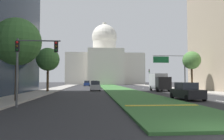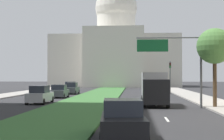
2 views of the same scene
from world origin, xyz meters
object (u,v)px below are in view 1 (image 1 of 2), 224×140
(capitol_building, at_px, (104,64))
(sedan_midblock, at_px, (95,86))
(box_truck_delivery, at_px, (159,82))
(sedan_lead_stopped, at_px, (187,92))
(overhead_guide_sign, at_px, (173,65))
(street_tree_left_mid, at_px, (48,60))
(sedan_distant, at_px, (95,85))
(sedan_very_far, at_px, (87,84))
(sedan_far_horizon, at_px, (94,84))
(street_tree_left_near, at_px, (17,42))
(traffic_light_far_right, at_px, (149,75))
(street_tree_right_mid, at_px, (192,61))
(traffic_light_near_left, at_px, (29,57))

(capitol_building, distance_m, sedan_midblock, 62.06)
(capitol_building, relative_size, box_truck_delivery, 5.32)
(sedan_lead_stopped, bearing_deg, sedan_midblock, 114.95)
(overhead_guide_sign, distance_m, street_tree_left_mid, 21.51)
(sedan_distant, relative_size, sedan_very_far, 0.90)
(sedan_lead_stopped, relative_size, box_truck_delivery, 0.68)
(overhead_guide_sign, relative_size, sedan_distant, 1.56)
(sedan_far_horizon, distance_m, box_truck_delivery, 24.15)
(sedan_lead_stopped, distance_m, sedan_far_horizon, 39.97)
(capitol_building, distance_m, overhead_guide_sign, 66.22)
(street_tree_left_near, bearing_deg, sedan_lead_stopped, 3.50)
(sedan_lead_stopped, xyz_separation_m, sedan_far_horizon, (-9.37, 38.85, 0.01))
(traffic_light_far_right, xyz_separation_m, street_tree_right_mid, (1.34, -24.85, 2.14))
(box_truck_delivery, bearing_deg, sedan_distant, 135.31)
(sedan_distant, distance_m, sedan_very_far, 21.37)
(traffic_light_far_right, bearing_deg, traffic_light_near_left, -114.59)
(traffic_light_near_left, xyz_separation_m, box_truck_delivery, (16.98, 22.95, -2.12))
(traffic_light_near_left, bearing_deg, street_tree_left_near, 118.53)
(street_tree_left_near, distance_m, sedan_far_horizon, 40.84)
(traffic_light_near_left, height_order, sedan_midblock, traffic_light_near_left)
(traffic_light_near_left, distance_m, sedan_far_horizon, 44.39)
(street_tree_left_near, height_order, street_tree_left_mid, street_tree_left_near)
(traffic_light_near_left, distance_m, sedan_distant, 35.09)
(street_tree_left_mid, relative_size, street_tree_right_mid, 1.04)
(street_tree_right_mid, xyz_separation_m, sedan_midblock, (-16.89, 4.44, -4.59))
(sedan_lead_stopped, bearing_deg, box_truck_delivery, 82.19)
(traffic_light_far_right, xyz_separation_m, sedan_distant, (-15.59, -10.92, -2.51))
(street_tree_left_near, bearing_deg, sedan_far_horizon, 79.48)
(sedan_distant, height_order, box_truck_delivery, box_truck_delivery)
(street_tree_left_near, bearing_deg, sedan_midblock, 70.33)
(street_tree_left_mid, height_order, sedan_lead_stopped, street_tree_left_mid)
(sedan_lead_stopped, bearing_deg, traffic_light_far_right, 81.15)
(sedan_distant, bearing_deg, street_tree_right_mid, -39.45)
(overhead_guide_sign, xyz_separation_m, street_tree_left_near, (-21.04, -16.79, 0.96))
(street_tree_left_near, distance_m, street_tree_left_mid, 16.36)
(overhead_guide_sign, bearing_deg, sedan_lead_stopped, -105.16)
(overhead_guide_sign, xyz_separation_m, sedan_far_horizon, (-13.64, 23.09, -3.81))
(street_tree_left_near, bearing_deg, capitol_building, 81.55)
(street_tree_left_near, relative_size, box_truck_delivery, 1.23)
(sedan_distant, height_order, sedan_very_far, sedan_very_far)
(street_tree_left_mid, relative_size, sedan_lead_stopped, 1.69)
(street_tree_left_near, distance_m, sedan_very_far, 52.15)
(traffic_light_far_right, relative_size, street_tree_left_mid, 0.70)
(street_tree_left_mid, distance_m, sedan_midblock, 10.26)
(overhead_guide_sign, bearing_deg, box_truck_delivery, 131.90)
(street_tree_right_mid, xyz_separation_m, box_truck_delivery, (-5.18, 2.31, -3.78))
(sedan_midblock, bearing_deg, sedan_very_far, 94.60)
(capitol_building, xyz_separation_m, sedan_lead_stopped, (4.55, -81.22, -8.57))
(sedan_very_far, height_order, box_truck_delivery, box_truck_delivery)
(sedan_distant, bearing_deg, sedan_lead_stopped, -72.45)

